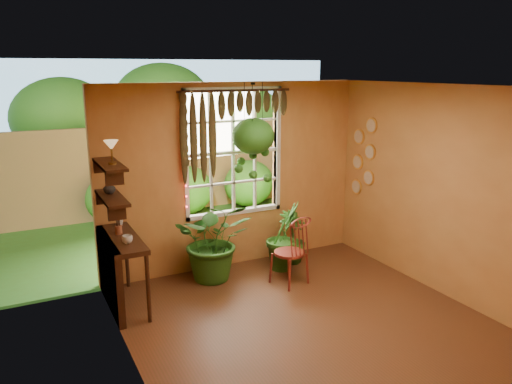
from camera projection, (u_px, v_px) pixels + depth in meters
floor at (317, 330)px, 5.64m from camera, size 4.50×4.50×0.00m
ceiling at (325, 87)px, 4.99m from camera, size 4.50×4.50×0.00m
wall_back at (234, 176)px, 7.26m from camera, size 4.00×0.00×4.00m
wall_left at (134, 245)px, 4.44m from camera, size 0.00×4.50×4.50m
wall_right at (456, 195)px, 6.19m from camera, size 0.00×4.50×4.50m
window at (233, 152)px, 7.21m from camera, size 1.52×0.10×1.86m
valance_vine at (231, 113)px, 6.92m from camera, size 1.70×0.12×1.10m
string_lights at (185, 154)px, 6.78m from camera, size 0.03×0.03×1.54m
wall_plates at (363, 157)px, 7.68m from camera, size 0.04×0.32×1.10m
counter_ledge at (114, 265)px, 6.06m from camera, size 0.40×1.20×0.90m
shelf_lower at (112, 198)px, 5.87m from camera, size 0.25×0.90×0.04m
shelf_upper at (109, 164)px, 5.77m from camera, size 0.25×0.90×0.04m
backyard at (160, 140)px, 11.39m from camera, size 14.00×10.00×12.00m
windsor_chair at (291, 261)px, 6.79m from camera, size 0.52×0.54×1.13m
potted_plant_left at (214, 240)px, 6.89m from camera, size 1.28×1.20×1.15m
potted_plant_mid at (284, 236)px, 7.28m from camera, size 0.69×0.63×1.01m
potted_plant_right at (291, 237)px, 7.55m from camera, size 0.55×0.55×0.79m
hanging_basket at (253, 141)px, 6.93m from camera, size 0.59×0.59×1.39m
cup_a at (127, 239)px, 5.80m from camera, size 0.16×0.16×0.10m
cup_b at (120, 223)px, 6.44m from camera, size 0.11×0.11×0.09m
brush_jar at (118, 224)px, 6.11m from camera, size 0.09×0.09×0.32m
shelf_vase at (109, 187)px, 5.98m from camera, size 0.19×0.19×0.15m
tiffany_lamp at (111, 147)px, 5.63m from camera, size 0.17×0.17×0.28m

